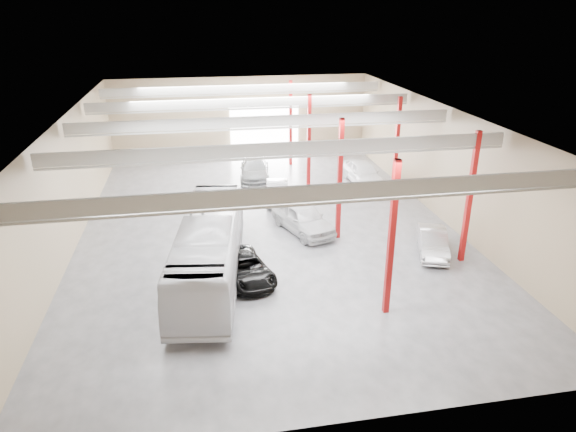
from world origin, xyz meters
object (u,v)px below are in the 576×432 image
object	(u,v)px
car_row_a	(303,218)
car_right_near	(433,242)
car_right_far	(363,173)
car_row_c	(255,169)
car_row_b	(277,192)
coach_bus	(209,248)
black_sedan	(245,268)

from	to	relation	value
car_row_a	car_right_near	world-z (taller)	car_row_a
car_right_far	car_row_c	bearing A→B (deg)	159.81
car_row_c	car_right_near	world-z (taller)	car_row_c
car_right_far	car_row_b	bearing A→B (deg)	-161.73
car_row_a	coach_bus	bearing A→B (deg)	-158.85
car_row_a	car_row_c	bearing A→B (deg)	79.93
black_sedan	car_row_c	bearing A→B (deg)	68.20
black_sedan	car_row_c	xyz separation A→B (m)	(2.35, 15.70, 0.15)
car_row_b	coach_bus	bearing A→B (deg)	-107.12
car_row_c	car_row_b	bearing A→B (deg)	-72.86
coach_bus	black_sedan	size ratio (longest dim) A/B	2.61
coach_bus	car_right_far	xyz separation A→B (m)	(11.98, 12.68, -0.80)
car_right_far	car_right_near	bearing A→B (deg)	-92.20
coach_bus	car_row_c	world-z (taller)	coach_bus
car_right_far	black_sedan	bearing A→B (deg)	-130.34
car_row_c	black_sedan	bearing A→B (deg)	-91.64
black_sedan	car_right_near	bearing A→B (deg)	-7.70
car_row_c	car_right_near	distance (m)	16.70
black_sedan	car_row_a	size ratio (longest dim) A/B	0.89
coach_bus	car_row_c	distance (m)	15.80
car_row_a	car_row_c	xyz separation A→B (m)	(-1.63, 10.50, -0.08)
coach_bus	car_row_b	distance (m)	11.26
black_sedan	car_right_near	size ratio (longest dim) A/B	1.10
coach_bus	car_right_near	distance (m)	12.03
car_right_far	coach_bus	bearing A→B (deg)	-135.58
coach_bus	car_row_a	world-z (taller)	coach_bus
car_row_b	car_right_near	world-z (taller)	car_row_b
car_row_b	car_row_c	xyz separation A→B (m)	(-0.94, 5.20, 0.09)
car_row_c	car_right_far	xyz separation A→B (m)	(7.95, -2.58, 0.06)
car_row_a	car_row_b	bearing A→B (deg)	78.51
coach_bus	black_sedan	distance (m)	2.01
coach_bus	car_right_near	bearing A→B (deg)	10.72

